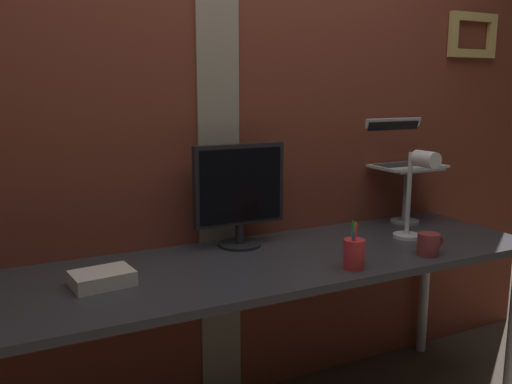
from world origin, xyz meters
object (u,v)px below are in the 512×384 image
at_px(monitor, 239,190).
at_px(pen_cup, 354,254).
at_px(coffee_mug, 429,244).
at_px(laptop, 398,152).
at_px(desk_lamp, 418,185).

bearing_deg(monitor, pen_cup, -61.03).
height_order(pen_cup, coffee_mug, pen_cup).
bearing_deg(laptop, coffee_mug, -118.25).
distance_m(monitor, coffee_mug, 0.79).
relative_size(laptop, coffee_mug, 2.78).
height_order(monitor, coffee_mug, monitor).
height_order(monitor, laptop, laptop).
xyz_separation_m(laptop, pen_cup, (-0.65, -0.53, -0.28)).
distance_m(desk_lamp, pen_cup, 0.54).
bearing_deg(desk_lamp, monitor, 159.47).
xyz_separation_m(monitor, coffee_mug, (0.62, -0.45, -0.20)).
distance_m(laptop, desk_lamp, 0.40).
bearing_deg(desk_lamp, coffee_mug, -118.79).
xyz_separation_m(monitor, pen_cup, (0.25, -0.45, -0.18)).
xyz_separation_m(laptop, desk_lamp, (-0.18, -0.35, -0.09)).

